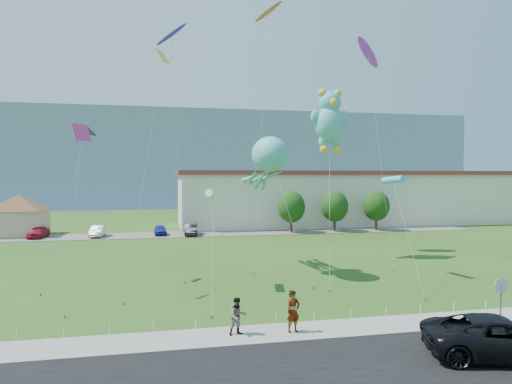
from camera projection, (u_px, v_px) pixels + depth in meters
ground at (288, 315)px, 24.33m from camera, size 160.00×160.00×0.00m
road at (348, 380)px, 16.50m from camera, size 80.00×8.00×0.06m
sidewalk at (304, 331)px, 21.64m from camera, size 80.00×2.50×0.10m
parking_strip at (214, 234)px, 58.58m from camera, size 70.00×6.00×0.06m
hill_ridge at (183, 160)px, 141.32m from camera, size 160.00×50.00×25.00m
pavilion at (19, 211)px, 56.54m from camera, size 9.20×9.20×5.00m
warehouse at (371, 197)px, 72.52m from camera, size 61.00×15.00×8.20m
stop_sign at (501, 291)px, 22.08m from camera, size 0.80×0.07×2.50m
rope_fence at (295, 318)px, 23.05m from camera, size 26.05×0.05×0.50m
tree_near at (291, 207)px, 59.51m from camera, size 3.60×3.60×5.47m
tree_mid at (335, 206)px, 60.73m from camera, size 3.60×3.60×5.47m
tree_far at (376, 206)px, 61.95m from camera, size 3.60×3.60×5.47m
suv at (501, 338)px, 18.38m from camera, size 6.59×4.42×1.68m
pedestrian_left at (293, 311)px, 21.35m from camera, size 0.83×0.68×1.96m
pedestrian_right at (238, 316)px, 20.99m from camera, size 0.95×0.80×1.72m
parked_car_red at (38, 232)px, 54.33m from camera, size 2.10×4.21×1.38m
parked_car_silver at (98, 231)px, 55.30m from camera, size 1.75×4.21×1.35m
parked_car_blue at (160, 230)px, 57.06m from camera, size 1.63×3.71×1.24m
parked_car_black at (191, 229)px, 57.08m from camera, size 1.77×4.52×1.47m
octopus_kite at (266, 164)px, 34.21m from camera, size 3.36×10.00×10.30m
teddy_bear_kite at (330, 120)px, 41.07m from camera, size 6.31×12.95×15.24m
small_kite_black at (82, 146)px, 31.50m from camera, size 2.96×4.42×11.05m
small_kite_cyan at (394, 180)px, 33.57m from camera, size 1.73×7.79×7.59m
small_kite_orange at (268, 18)px, 43.82m from camera, size 4.49×10.87×24.06m
small_kite_pink at (80, 150)px, 27.06m from camera, size 1.29×4.73×10.48m
small_kite_yellow at (158, 85)px, 31.32m from camera, size 3.00×6.73×16.29m
small_kite_blue at (172, 40)px, 34.24m from camera, size 1.80×4.37×18.81m
small_kite_white at (213, 197)px, 29.85m from camera, size 1.13×7.53×6.55m
small_kite_purple at (368, 57)px, 40.80m from camera, size 1.80×6.88×19.25m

